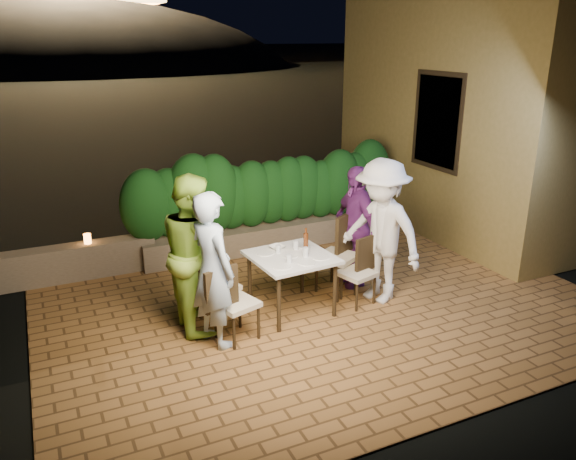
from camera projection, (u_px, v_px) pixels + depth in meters
ground at (326, 308)px, 7.22m from camera, size 400.00×400.00×0.00m
terrace_floor at (308, 296)px, 7.67m from camera, size 7.00×6.00×0.15m
building_wall at (459, 85)px, 9.54m from camera, size 1.60×5.00×5.00m
window_pane at (439, 121)px, 8.96m from camera, size 0.08×1.00×1.40m
window_frame at (438, 121)px, 8.96m from camera, size 0.06×1.15×1.55m
planter at (270, 235)px, 9.20m from camera, size 4.20×0.55×0.40m
hedge at (269, 191)px, 8.95m from camera, size 4.00×0.70×1.10m
parapet at (76, 262)px, 7.99m from camera, size 2.20×0.30×0.50m
hill at (76, 106)px, 60.69m from camera, size 52.00×40.00×22.00m
dining_table at (291, 283)px, 6.99m from camera, size 1.01×1.01×0.75m
plate_nw at (282, 266)px, 6.54m from camera, size 0.22×0.22×0.01m
plate_sw at (265, 253)px, 6.93m from camera, size 0.21×0.21×0.01m
plate_ne at (320, 257)px, 6.80m from camera, size 0.22×0.22×0.01m
plate_se at (303, 246)px, 7.17m from camera, size 0.19×0.19×0.01m
plate_centre at (290, 255)px, 6.86m from camera, size 0.21×0.21×0.01m
plate_front at (306, 263)px, 6.64m from camera, size 0.21×0.21×0.01m
glass_nw at (289, 259)px, 6.63m from camera, size 0.06×0.06×0.11m
glass_sw at (278, 249)px, 6.95m from camera, size 0.06×0.06×0.10m
glass_ne at (306, 252)px, 6.82m from camera, size 0.07×0.07×0.12m
glass_se at (296, 245)px, 7.06m from camera, size 0.07×0.07×0.11m
beer_bottle at (306, 240)px, 6.94m from camera, size 0.06×0.06×0.31m
bowl at (277, 247)px, 7.08m from camera, size 0.23×0.23×0.04m
chair_left_front at (236, 302)px, 6.32m from camera, size 0.54×0.54×0.92m
chair_left_back at (220, 285)px, 6.81m from camera, size 0.50×0.50×0.86m
chair_right_front at (357, 272)px, 7.18m from camera, size 0.50×0.50×0.87m
chair_right_back at (337, 255)px, 7.51m from camera, size 0.65×0.65×1.04m
diner_blue at (213, 270)px, 6.10m from camera, size 0.60×0.74×1.78m
diner_green at (195, 252)px, 6.48m from camera, size 0.72×0.92×1.86m
diner_white at (381, 232)px, 7.13m from camera, size 1.05×1.37×1.88m
diner_purple at (355, 226)px, 7.64m from camera, size 0.43×0.99×1.68m
parapet_lamp at (87, 239)px, 7.96m from camera, size 0.10×0.10×0.14m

